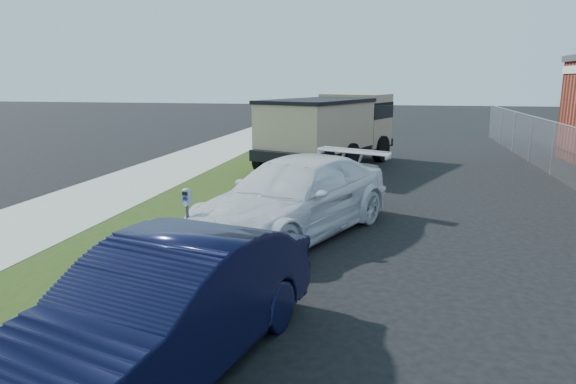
% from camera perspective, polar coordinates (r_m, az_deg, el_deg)
% --- Properties ---
extents(ground, '(120.00, 120.00, 0.00)m').
position_cam_1_polar(ground, '(9.44, 7.19, -7.58)').
color(ground, black).
rests_on(ground, ground).
extents(streetside, '(6.12, 50.00, 0.15)m').
position_cam_1_polar(streetside, '(12.89, -17.54, -2.32)').
color(streetside, gray).
rests_on(streetside, ground).
extents(parking_meter, '(0.18, 0.14, 1.19)m').
position_cam_1_polar(parking_meter, '(9.46, -11.16, -1.52)').
color(parking_meter, '#3F4247').
rests_on(parking_meter, ground).
extents(white_wagon, '(4.25, 5.91, 1.59)m').
position_cam_1_polar(white_wagon, '(10.86, 1.03, -0.47)').
color(white_wagon, silver).
rests_on(white_wagon, ground).
extents(navy_sedan, '(2.58, 4.79, 1.50)m').
position_cam_1_polar(navy_sedan, '(5.91, -13.47, -12.56)').
color(navy_sedan, black).
rests_on(navy_sedan, ground).
extents(dump_truck, '(4.72, 7.19, 2.65)m').
position_cam_1_polar(dump_truck, '(19.46, 4.90, 7.26)').
color(dump_truck, black).
rests_on(dump_truck, ground).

